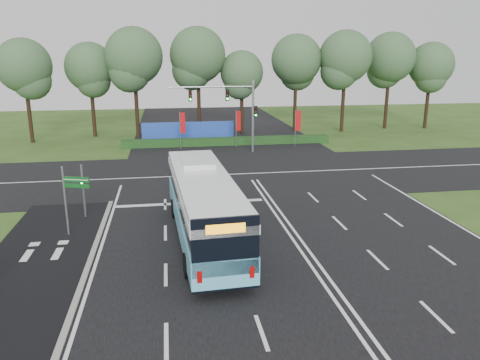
% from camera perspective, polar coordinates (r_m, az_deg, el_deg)
% --- Properties ---
extents(ground, '(120.00, 120.00, 0.00)m').
position_cam_1_polar(ground, '(26.63, 5.33, -5.70)').
color(ground, '#2D4C19').
rests_on(ground, ground).
extents(road_main, '(20.00, 120.00, 0.04)m').
position_cam_1_polar(road_main, '(26.62, 5.33, -5.66)').
color(road_main, black).
rests_on(road_main, ground).
extents(road_cross, '(120.00, 14.00, 0.05)m').
position_cam_1_polar(road_cross, '(37.82, 0.91, 0.75)').
color(road_cross, black).
rests_on(road_cross, ground).
extents(bike_path, '(5.00, 18.00, 0.06)m').
position_cam_1_polar(bike_path, '(23.92, -23.52, -9.39)').
color(bike_path, black).
rests_on(bike_path, ground).
extents(kerb_strip, '(0.25, 18.00, 0.12)m').
position_cam_1_polar(kerb_strip, '(23.40, -17.77, -9.29)').
color(kerb_strip, gray).
rests_on(kerb_strip, ground).
extents(city_bus, '(3.40, 13.21, 3.76)m').
position_cam_1_polar(city_bus, '(24.22, -4.47, -3.08)').
color(city_bus, '#62BDE3').
rests_on(city_bus, ground).
extents(pedestrian_signal, '(0.30, 0.41, 3.24)m').
position_cam_1_polar(pedestrian_signal, '(28.83, -18.58, -1.10)').
color(pedestrian_signal, gray).
rests_on(pedestrian_signal, ground).
extents(street_sign, '(1.43, 0.53, 3.83)m').
position_cam_1_polar(street_sign, '(25.98, -19.97, -1.48)').
color(street_sign, gray).
rests_on(street_sign, ground).
extents(banner_flag_left, '(0.56, 0.20, 3.86)m').
position_cam_1_polar(banner_flag_left, '(47.36, -7.08, 6.70)').
color(banner_flag_left, gray).
rests_on(banner_flag_left, ground).
extents(banner_flag_mid, '(0.54, 0.23, 3.83)m').
position_cam_1_polar(banner_flag_mid, '(48.47, -0.26, 6.98)').
color(banner_flag_mid, gray).
rests_on(banner_flag_mid, ground).
extents(banner_flag_right, '(0.56, 0.19, 3.88)m').
position_cam_1_polar(banner_flag_right, '(48.65, 7.03, 6.94)').
color(banner_flag_right, gray).
rests_on(banner_flag_right, ground).
extents(traffic_light_gantry, '(8.41, 0.28, 7.00)m').
position_cam_1_polar(traffic_light_gantry, '(45.30, -0.66, 9.13)').
color(traffic_light_gantry, gray).
rests_on(traffic_light_gantry, ground).
extents(hedge, '(22.00, 1.20, 0.80)m').
position_cam_1_polar(hedge, '(49.82, -1.55, 4.73)').
color(hedge, '#143714').
rests_on(hedge, ground).
extents(blue_hoarding, '(10.00, 0.30, 2.20)m').
position_cam_1_polar(blue_hoarding, '(51.81, -6.33, 5.83)').
color(blue_hoarding, '#1F41AA').
rests_on(blue_hoarding, ground).
extents(eucalyptus_row, '(53.49, 9.37, 12.49)m').
position_cam_1_polar(eucalyptus_row, '(56.61, 1.09, 14.35)').
color(eucalyptus_row, black).
rests_on(eucalyptus_row, ground).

